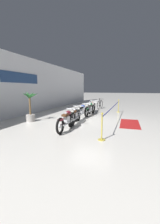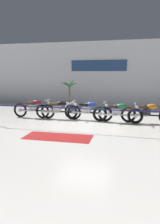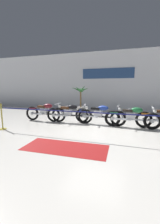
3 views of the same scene
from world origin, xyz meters
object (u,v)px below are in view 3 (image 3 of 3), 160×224
Objects in this scene: motorcycle_black_1 at (69,113)px; floor_banner at (65,148)px; motorcycle_maroon_0 at (45,112)px; motorcycle_green_3 at (132,117)px; potted_palm_left_of_row at (81,101)px; motorcycle_blue_2 at (99,114)px; stanchion_far_left at (53,116)px.

motorcycle_black_1 is 0.95× the size of floor_banner.
motorcycle_maroon_0 is 4.09m from motorcycle_green_3.
motorcycle_maroon_0 is 2.97m from potted_palm_left_of_row.
motorcycle_blue_2 is (1.44, 0.10, -0.00)m from motorcycle_black_1.
motorcycle_blue_2 is 0.34× the size of stanchion_far_left.
motorcycle_black_1 is 0.94× the size of motorcycle_blue_2.
potted_palm_left_of_row is at bearing 70.67° from motorcycle_maroon_0.
stanchion_far_left is at bearing -122.82° from motorcycle_blue_2.
potted_palm_left_of_row is (-3.11, 2.78, 0.36)m from motorcycle_green_3.
potted_palm_left_of_row is at bearing 123.36° from motorcycle_blue_2.
motorcycle_blue_2 is 3.02m from floor_banner.
motorcycle_maroon_0 is 0.31× the size of stanchion_far_left.
motorcycle_green_3 is (2.84, -0.07, -0.01)m from motorcycle_black_1.
potted_palm_left_of_row reaches higher than motorcycle_green_3.
motorcycle_green_3 is at bearing -6.86° from motorcycle_blue_2.
floor_banner is at bearing -48.24° from stanchion_far_left.
potted_palm_left_of_row reaches higher than floor_banner.
stanchion_far_left reaches higher than motorcycle_maroon_0.
floor_banner is (-1.82, -2.78, -0.45)m from motorcycle_green_3.
potted_palm_left_of_row is at bearing 95.87° from motorcycle_black_1.
motorcycle_maroon_0 is 1.17× the size of potted_palm_left_of_row.
stanchion_far_left is (1.41, -1.82, 0.22)m from motorcycle_maroon_0.
motorcycle_blue_2 reaches higher than motorcycle_green_3.
motorcycle_maroon_0 is 0.97× the size of motorcycle_green_3.
motorcycle_black_1 is at bearing 3.34° from motorcycle_maroon_0.
motorcycle_maroon_0 is 0.91× the size of motorcycle_blue_2.
motorcycle_black_1 is at bearing 94.77° from stanchion_far_left.
motorcycle_maroon_0 reaches higher than motorcycle_green_3.
stanchion_far_left reaches higher than floor_banner.
motorcycle_blue_2 reaches higher than floor_banner.
motorcycle_green_3 is 0.32× the size of stanchion_far_left.
motorcycle_green_3 is at bearing 54.93° from floor_banner.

